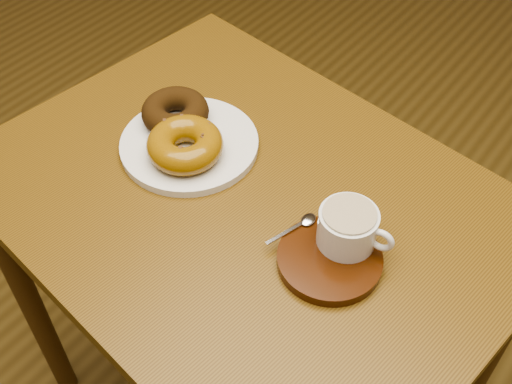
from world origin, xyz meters
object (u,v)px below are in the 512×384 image
Objects in this scene: coffee_cup at (349,227)px; donut_plate at (189,144)px; saucer at (330,259)px; cafe_table at (247,245)px.

donut_plate is at bearing 168.24° from coffee_cup.
coffee_cup is (0.32, -0.02, 0.04)m from donut_plate.
saucer is 1.34× the size of coffee_cup.
cafe_table is 0.22m from saucer.
saucer is at bearing -2.91° from cafe_table.
cafe_table is 0.25m from coffee_cup.
cafe_table is 6.09× the size of saucer.
cafe_table is at bearing 170.01° from saucer.
coffee_cup is at bearing -3.81° from donut_plate.
coffee_cup is at bearing 84.53° from saucer.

